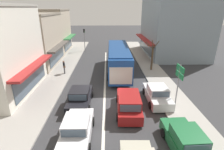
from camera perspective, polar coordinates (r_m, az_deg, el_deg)
ground_plane at (r=15.76m, az=-2.50°, el=-8.45°), size 140.00×140.00×0.00m
lane_centre_line at (r=19.34m, az=-2.32°, el=-2.57°), size 0.20×28.00×0.01m
sidewalk_left at (r=22.33m, az=-19.99°, el=-0.37°), size 5.20×44.00×0.14m
kerb_right at (r=21.96m, az=14.14°, el=-0.09°), size 2.80×44.00×0.12m
shopfront_mid_block at (r=27.13m, az=-24.66°, el=10.29°), size 7.56×8.77×7.09m
shopfront_far_end at (r=34.79m, az=-19.59°, el=13.36°), size 7.28×7.29×7.53m
building_right_far at (r=32.37m, az=19.39°, el=15.17°), size 9.76×12.59×10.08m
city_bus at (r=22.07m, az=2.13°, el=5.65°), size 2.88×10.90×3.23m
wagon_behind_bus_near at (r=13.98m, az=5.47°, el=-9.17°), size 2.08×4.57×1.58m
sedan_adjacent_lane_trail at (r=11.65m, az=-11.34°, el=-17.03°), size 1.94×4.22×1.47m
sedan_behind_bus_mid at (r=15.17m, az=-10.37°, el=-7.22°), size 1.95×4.23×1.47m
parked_sedan_kerb_front at (r=11.38m, az=23.18°, el=-19.64°), size 2.02×4.26×1.47m
parked_sedan_kerb_second at (r=15.92m, az=14.49°, el=-6.14°), size 1.92×4.21×1.47m
traffic_light_downstreet at (r=33.20m, az=-9.03°, el=12.39°), size 0.33×0.24×4.20m
directional_road_sign at (r=14.95m, az=21.13°, el=-0.18°), size 0.10×1.40×3.60m
street_tree_right at (r=23.14m, az=12.96°, el=5.79°), size 1.73×1.44×3.91m
pedestrian_with_handbag_near at (r=22.17m, az=-15.39°, el=2.76°), size 0.40×0.65×1.63m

